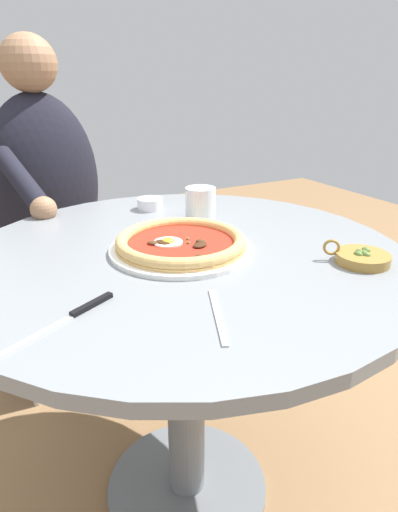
{
  "coord_description": "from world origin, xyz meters",
  "views": [
    {
      "loc": [
        -0.78,
        0.38,
        1.06
      ],
      "look_at": [
        -0.02,
        -0.03,
        0.7
      ],
      "focal_mm": 30.24,
      "sensor_mm": 36.0,
      "label": 1
    }
  ],
  "objects": [
    {
      "name": "ramekin_capers",
      "position": [
        0.32,
        -0.05,
        0.73
      ],
      "size": [
        0.07,
        0.07,
        0.03
      ],
      "color": "white",
      "rests_on": "dining_table"
    },
    {
      "name": "cafe_chair_diner",
      "position": [
        0.86,
        0.19,
        0.5
      ],
      "size": [
        0.49,
        0.49,
        0.83
      ],
      "color": "beige",
      "rests_on": "ground"
    },
    {
      "name": "pizza_on_plate",
      "position": [
        -0.01,
        0.01,
        0.73
      ],
      "size": [
        0.3,
        0.3,
        0.04
      ],
      "color": "white",
      "rests_on": "dining_table"
    },
    {
      "name": "steak_knife",
      "position": [
        -0.17,
        0.27,
        0.72
      ],
      "size": [
        0.11,
        0.2,
        0.01
      ],
      "color": "silver",
      "rests_on": "dining_table"
    },
    {
      "name": "dining_table",
      "position": [
        0.0,
        0.0,
        0.56
      ],
      "size": [
        0.96,
        0.96,
        0.72
      ],
      "color": "gray",
      "rests_on": "ground"
    },
    {
      "name": "water_glass",
      "position": [
        0.16,
        -0.13,
        0.76
      ],
      "size": [
        0.08,
        0.08,
        0.09
      ],
      "color": "silver",
      "rests_on": "dining_table"
    },
    {
      "name": "fork_utensil",
      "position": [
        -0.28,
        0.08,
        0.72
      ],
      "size": [
        0.16,
        0.08,
        0.0
      ],
      "color": "#BCBCC1",
      "rests_on": "dining_table"
    },
    {
      "name": "olive_pan",
      "position": [
        -0.24,
        -0.28,
        0.73
      ],
      "size": [
        0.11,
        0.11,
        0.04
      ],
      "color": "olive",
      "rests_on": "dining_table"
    },
    {
      "name": "diner_person",
      "position": [
        0.72,
        0.16,
        0.53
      ],
      "size": [
        0.54,
        0.42,
        1.19
      ],
      "color": "#282833",
      "rests_on": "ground"
    },
    {
      "name": "ground_plane",
      "position": [
        0.0,
        0.0,
        -0.01
      ],
      "size": [
        6.0,
        6.0,
        0.02
      ],
      "primitive_type": "cube",
      "color": "olive"
    }
  ]
}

